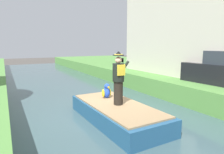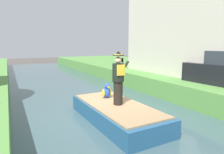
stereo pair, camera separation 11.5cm
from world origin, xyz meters
The scene contains 5 objects.
ground_plane centered at (0.00, 0.00, 0.00)m, with size 80.00×80.00×0.00m, color #4C4742.
canal_water centered at (0.00, 0.00, 0.05)m, with size 6.72×48.00×0.10m, color #3D565B.
boat centered at (0.00, -0.54, 0.40)m, with size 1.90×4.24×0.61m.
person_pirate centered at (0.04, -0.59, 1.64)m, with size 0.61×0.42×1.85m.
parrot_plush centered at (0.08, 0.40, 0.95)m, with size 0.36×0.35×0.57m.
Camera 1 is at (-3.38, -6.43, 2.76)m, focal length 32.07 mm.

